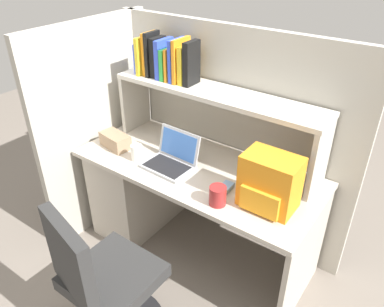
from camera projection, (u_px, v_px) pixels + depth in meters
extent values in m
plane|color=slate|center=(196.00, 249.00, 2.80)|extent=(8.00, 8.00, 0.00)
cube|color=beige|center=(197.00, 168.00, 2.43)|extent=(1.60, 0.70, 0.03)
cube|color=#B6AD9F|center=(138.00, 185.00, 2.89)|extent=(0.40, 0.64, 0.70)
cube|color=#B6AD9F|center=(304.00, 262.00, 2.23)|extent=(0.03, 0.64, 0.70)
cube|color=#B2ADA0|center=(228.00, 137.00, 2.66)|extent=(1.84, 0.05, 1.55)
cube|color=#B2ADA0|center=(99.00, 127.00, 2.79)|extent=(0.05, 1.06, 1.55)
cube|color=#BCB7AC|center=(136.00, 101.00, 2.80)|extent=(0.03, 0.28, 0.42)
cube|color=#BCB7AC|center=(320.00, 159.00, 2.10)|extent=(0.03, 0.28, 0.42)
cube|color=beige|center=(216.00, 93.00, 2.33)|extent=(1.44, 0.28, 0.03)
cube|color=blue|center=(142.00, 58.00, 2.58)|extent=(0.03, 0.15, 0.20)
cube|color=yellow|center=(145.00, 55.00, 2.55)|extent=(0.03, 0.18, 0.25)
cube|color=orange|center=(150.00, 53.00, 2.53)|extent=(0.02, 0.14, 0.28)
cube|color=black|center=(152.00, 54.00, 2.50)|extent=(0.03, 0.14, 0.29)
cube|color=black|center=(158.00, 57.00, 2.49)|extent=(0.04, 0.13, 0.26)
cube|color=blue|center=(164.00, 58.00, 2.47)|extent=(0.03, 0.17, 0.25)
cube|color=green|center=(168.00, 64.00, 2.46)|extent=(0.03, 0.15, 0.20)
cube|color=orange|center=(173.00, 64.00, 2.45)|extent=(0.02, 0.17, 0.21)
cube|color=blue|center=(177.00, 60.00, 2.41)|extent=(0.03, 0.16, 0.27)
cube|color=orange|center=(181.00, 60.00, 2.40)|extent=(0.02, 0.17, 0.28)
cube|color=yellow|center=(186.00, 65.00, 2.39)|extent=(0.04, 0.14, 0.24)
cube|color=black|center=(191.00, 63.00, 2.35)|extent=(0.04, 0.14, 0.28)
cube|color=#B7BABF|center=(168.00, 167.00, 2.40)|extent=(0.32, 0.23, 0.02)
cube|color=black|center=(167.00, 166.00, 2.38)|extent=(0.28, 0.18, 0.00)
cube|color=#B7BABF|center=(179.00, 145.00, 2.42)|extent=(0.31, 0.07, 0.20)
cube|color=#3F72CC|center=(178.00, 145.00, 2.41)|extent=(0.27, 0.05, 0.16)
cube|color=orange|center=(270.00, 182.00, 2.01)|extent=(0.30, 0.20, 0.31)
cube|color=#FFA123|center=(260.00, 202.00, 1.97)|extent=(0.22, 0.04, 0.14)
cube|color=#7299C6|center=(226.00, 188.00, 2.20)|extent=(0.06, 0.11, 0.03)
cylinder|color=white|center=(137.00, 153.00, 2.46)|extent=(0.08, 0.08, 0.11)
cube|color=#9E7F60|center=(115.00, 141.00, 2.61)|extent=(0.24, 0.15, 0.10)
cylinder|color=maroon|center=(218.00, 196.00, 2.07)|extent=(0.10, 0.10, 0.11)
cylinder|color=#262628|center=(117.00, 302.00, 2.11)|extent=(0.05, 0.05, 0.41)
cube|color=#2D2D2D|center=(113.00, 277.00, 2.01)|extent=(0.44, 0.44, 0.08)
cube|color=#2D2D2D|center=(70.00, 261.00, 1.76)|extent=(0.40, 0.15, 0.44)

